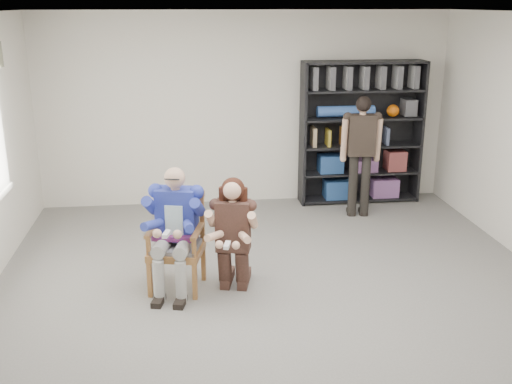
{
  "coord_description": "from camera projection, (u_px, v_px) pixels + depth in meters",
  "views": [
    {
      "loc": [
        -0.91,
        -5.17,
        2.89
      ],
      "look_at": [
        -0.2,
        0.6,
        1.05
      ],
      "focal_mm": 42.0,
      "sensor_mm": 36.0,
      "label": 1
    }
  ],
  "objects": [
    {
      "name": "room_shell",
      "position": [
        286.0,
        174.0,
        5.44
      ],
      "size": [
        6.0,
        7.0,
        2.8
      ],
      "primitive_type": null,
      "color": "silver",
      "rests_on": "ground"
    },
    {
      "name": "floor",
      "position": [
        284.0,
        311.0,
        5.87
      ],
      "size": [
        6.0,
        7.0,
        0.01
      ],
      "primitive_type": "cube",
      "color": "slate",
      "rests_on": "ground"
    },
    {
      "name": "armchair",
      "position": [
        176.0,
        243.0,
        6.2
      ],
      "size": [
        0.71,
        0.69,
        1.02
      ],
      "primitive_type": null,
      "rotation": [
        0.0,
        0.0,
        -0.24
      ],
      "color": "olive",
      "rests_on": "floor"
    },
    {
      "name": "seated_man",
      "position": [
        176.0,
        230.0,
        6.15
      ],
      "size": [
        0.74,
        0.91,
        1.33
      ],
      "primitive_type": null,
      "rotation": [
        0.0,
        0.0,
        -0.24
      ],
      "color": "navy",
      "rests_on": "floor"
    },
    {
      "name": "kneeling_woman",
      "position": [
        233.0,
        236.0,
        6.12
      ],
      "size": [
        0.69,
        0.91,
        1.21
      ],
      "primitive_type": null,
      "rotation": [
        0.0,
        0.0,
        -0.24
      ],
      "color": "#34251B",
      "rests_on": "floor"
    },
    {
      "name": "bookshelf",
      "position": [
        361.0,
        133.0,
        8.85
      ],
      "size": [
        1.8,
        0.38,
        2.1
      ],
      "primitive_type": null,
      "color": "black",
      "rests_on": "floor"
    },
    {
      "name": "standing_man",
      "position": [
        361.0,
        157.0,
        8.27
      ],
      "size": [
        0.55,
        0.35,
        1.7
      ],
      "primitive_type": null,
      "rotation": [
        0.0,
        0.0,
        -0.11
      ],
      "color": "#2B221C",
      "rests_on": "floor"
    }
  ]
}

